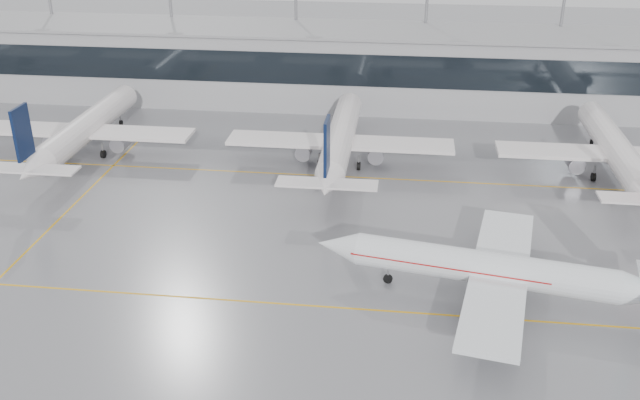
# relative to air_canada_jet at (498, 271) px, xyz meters

# --- Properties ---
(ground) EXTENTS (320.00, 320.00, 0.00)m
(ground) POSITION_rel_air_canada_jet_xyz_m (-17.26, -3.01, -3.12)
(ground) COLOR gray
(ground) RESTS_ON ground
(taxi_line_main) EXTENTS (120.00, 0.25, 0.01)m
(taxi_line_main) POSITION_rel_air_canada_jet_xyz_m (-17.26, -3.01, -3.11)
(taxi_line_main) COLOR #ECA710
(taxi_line_main) RESTS_ON ground
(taxi_line_north) EXTENTS (120.00, 0.25, 0.01)m
(taxi_line_north) POSITION_rel_air_canada_jet_xyz_m (-17.26, 26.99, -3.11)
(taxi_line_north) COLOR #ECA710
(taxi_line_north) RESTS_ON ground
(taxi_line_cross) EXTENTS (0.25, 60.00, 0.01)m
(taxi_line_cross) POSITION_rel_air_canada_jet_xyz_m (-47.26, 11.99, -3.11)
(taxi_line_cross) COLOR #ECA710
(taxi_line_cross) RESTS_ON ground
(terminal) EXTENTS (180.00, 15.00, 12.00)m
(terminal) POSITION_rel_air_canada_jet_xyz_m (-17.26, 58.99, 2.88)
(terminal) COLOR #9A9A9D
(terminal) RESTS_ON ground
(terminal_glass) EXTENTS (180.00, 0.20, 5.00)m
(terminal_glass) POSITION_rel_air_canada_jet_xyz_m (-17.26, 51.44, 4.38)
(terminal_glass) COLOR black
(terminal_glass) RESTS_ON ground
(terminal_roof) EXTENTS (182.00, 16.00, 0.40)m
(terminal_roof) POSITION_rel_air_canada_jet_xyz_m (-17.26, 58.99, 9.08)
(terminal_roof) COLOR gray
(terminal_roof) RESTS_ON ground
(light_masts) EXTENTS (156.40, 1.00, 22.60)m
(light_masts) POSITION_rel_air_canada_jet_xyz_m (-17.26, 64.99, 10.23)
(light_masts) COLOR gray
(light_masts) RESTS_ON ground
(air_canada_jet) EXTENTS (32.95, 25.77, 9.99)m
(air_canada_jet) POSITION_rel_air_canada_jet_xyz_m (0.00, 0.00, 0.00)
(air_canada_jet) COLOR white
(air_canada_jet) RESTS_ON ground
(parked_jet_b) EXTENTS (29.64, 36.96, 11.72)m
(parked_jet_b) POSITION_rel_air_canada_jet_xyz_m (-52.26, 30.68, 0.59)
(parked_jet_b) COLOR white
(parked_jet_b) RESTS_ON ground
(parked_jet_c) EXTENTS (29.64, 36.96, 11.72)m
(parked_jet_c) POSITION_rel_air_canada_jet_xyz_m (-17.26, 30.68, 0.59)
(parked_jet_c) COLOR white
(parked_jet_c) RESTS_ON ground
(parked_jet_d) EXTENTS (29.64, 36.96, 11.72)m
(parked_jet_d) POSITION_rel_air_canada_jet_xyz_m (17.74, 30.68, 0.59)
(parked_jet_d) COLOR white
(parked_jet_d) RESTS_ON ground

